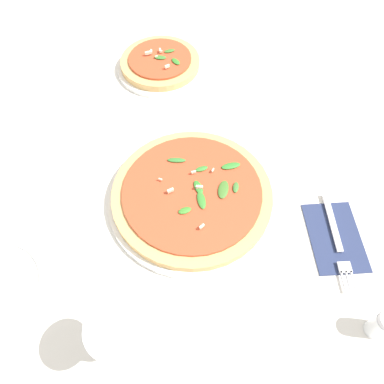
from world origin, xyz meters
name	(u,v)px	position (x,y,z in m)	size (l,w,h in m)	color
ground_plane	(207,202)	(0.00, 0.00, 0.00)	(6.00, 6.00, 0.00)	silver
pizza_arugula_main	(192,195)	(-0.01, -0.03, 0.02)	(0.34, 0.34, 0.05)	white
pizza_personal_side	(160,64)	(-0.43, -0.03, 0.02)	(0.23, 0.23, 0.05)	white
wine_glass	(120,336)	(0.26, -0.19, 0.12)	(0.08, 0.08, 0.16)	white
napkin	(335,237)	(0.13, 0.22, 0.00)	(0.16, 0.12, 0.01)	navy
fork	(337,239)	(0.14, 0.22, 0.01)	(0.21, 0.05, 0.00)	silver
shaker_pepper	(381,325)	(0.30, 0.22, 0.03)	(0.03, 0.03, 0.07)	silver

